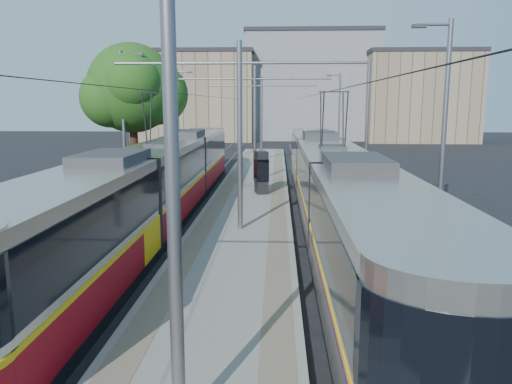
{
  "coord_description": "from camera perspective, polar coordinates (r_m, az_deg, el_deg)",
  "views": [
    {
      "loc": [
        1.43,
        -10.63,
        5.06
      ],
      "look_at": [
        0.57,
        8.74,
        1.6
      ],
      "focal_mm": 35.0,
      "sensor_mm": 36.0,
      "label": 1
    }
  ],
  "objects": [
    {
      "name": "street_lamps",
      "position": [
        31.68,
        -0.06,
        8.52
      ],
      "size": [
        15.18,
        38.22,
        8.0
      ],
      "color": "slate",
      "rests_on": "ground"
    },
    {
      "name": "shelter",
      "position": [
        26.61,
        0.61,
        2.38
      ],
      "size": [
        0.84,
        1.13,
        2.25
      ],
      "rotation": [
        0.0,
        0.0,
        0.23
      ],
      "color": "black",
      "rests_on": "platform"
    },
    {
      "name": "tram_left",
      "position": [
        21.77,
        -10.86,
        1.07
      ],
      "size": [
        2.43,
        30.82,
        5.5
      ],
      "color": "black",
      "rests_on": "ground"
    },
    {
      "name": "tactile_strip_left",
      "position": [
        28.18,
        -3.37,
        0.38
      ],
      "size": [
        0.7,
        50.0,
        0.01
      ],
      "primitive_type": "cube",
      "color": "gray",
      "rests_on": "platform"
    },
    {
      "name": "tram_right",
      "position": [
        20.36,
        8.62,
        0.95
      ],
      "size": [
        2.43,
        30.66,
        5.5
      ],
      "color": "black",
      "rests_on": "ground"
    },
    {
      "name": "building_right",
      "position": [
        71.11,
        17.97,
        10.31
      ],
      "size": [
        14.28,
        10.2,
        11.81
      ],
      "color": "gray",
      "rests_on": "ground"
    },
    {
      "name": "platform",
      "position": [
        28.1,
        -0.42,
        0.05
      ],
      "size": [
        4.0,
        50.0,
        0.3
      ],
      "primitive_type": "cube",
      "color": "gray",
      "rests_on": "ground"
    },
    {
      "name": "ground",
      "position": [
        11.86,
        -4.8,
        -15.17
      ],
      "size": [
        160.0,
        160.0,
        0.0
      ],
      "primitive_type": "plane",
      "color": "black",
      "rests_on": "ground"
    },
    {
      "name": "tree",
      "position": [
        31.95,
        -13.27,
        11.28
      ],
      "size": [
        5.96,
        5.51,
        8.66
      ],
      "color": "#382314",
      "rests_on": "ground"
    },
    {
      "name": "catenary",
      "position": [
        24.83,
        -0.78,
        8.88
      ],
      "size": [
        9.2,
        70.0,
        7.0
      ],
      "color": "slate",
      "rests_on": "platform"
    },
    {
      "name": "rails",
      "position": [
        28.12,
        -0.42,
        -0.22
      ],
      "size": [
        8.71,
        70.0,
        0.03
      ],
      "color": "gray",
      "rests_on": "ground"
    },
    {
      "name": "tactile_strip_right",
      "position": [
        28.04,
        2.54,
        0.34
      ],
      "size": [
        0.7,
        50.0,
        0.01
      ],
      "primitive_type": "cube",
      "color": "gray",
      "rests_on": "platform"
    },
    {
      "name": "building_left",
      "position": [
        71.56,
        -6.78,
        10.8
      ],
      "size": [
        16.32,
        12.24,
        12.01
      ],
      "color": "gray",
      "rests_on": "ground"
    },
    {
      "name": "building_centre",
      "position": [
        74.81,
        6.16,
        11.89
      ],
      "size": [
        18.36,
        14.28,
        14.91
      ],
      "color": "gray",
      "rests_on": "ground"
    }
  ]
}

